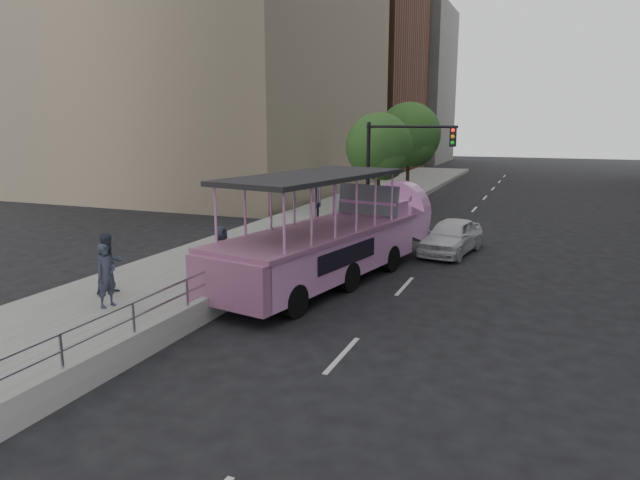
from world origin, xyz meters
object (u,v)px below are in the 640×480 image
car (451,236)px  parking_sign (318,212)px  pedestrian_far (221,250)px  duck_boat (337,239)px  street_tree_far (410,137)px  pedestrian_mid (109,264)px  street_tree_near (380,149)px  traffic_signal (393,160)px  pedestrian_near (106,276)px

car → parking_sign: parking_sign is taller
car → parking_sign: 5.65m
pedestrian_far → parking_sign: parking_sign is taller
car → parking_sign: size_ratio=1.35×
duck_boat → street_tree_far: size_ratio=1.73×
pedestrian_mid → pedestrian_far: 3.63m
pedestrian_far → parking_sign: 4.29m
street_tree_near → car: bearing=-53.5°
street_tree_near → pedestrian_mid: bearing=-100.9°
street_tree_near → street_tree_far: size_ratio=0.89×
car → street_tree_far: street_tree_far is taller
duck_boat → parking_sign: (-1.44, 1.80, 0.56)m
duck_boat → traffic_signal: 8.56m
parking_sign → car: bearing=36.5°
duck_boat → street_tree_near: (-1.90, 11.71, 2.48)m
car → pedestrian_mid: bearing=-119.8°
car → pedestrian_near: pedestrian_near is taller
pedestrian_far → traffic_signal: traffic_signal is taller
parking_sign → street_tree_far: 16.09m
street_tree_far → street_tree_near: bearing=-91.9°
pedestrian_far → parking_sign: (1.89, 3.76, 0.81)m
street_tree_near → traffic_signal: bearing=-65.0°
pedestrian_mid → parking_sign: bearing=-8.4°
car → pedestrian_mid: pedestrian_mid is taller
pedestrian_near → street_tree_near: bearing=-1.9°
street_tree_far → pedestrian_far: bearing=-94.7°
pedestrian_mid → street_tree_far: street_tree_far is taller
pedestrian_far → street_tree_far: street_tree_far is taller
pedestrian_near → car: bearing=-27.3°
pedestrian_mid → parking_sign: parking_sign is taller
car → pedestrian_far: size_ratio=2.64×
parking_sign → traffic_signal: (1.14, 6.48, 1.60)m
street_tree_near → street_tree_far: street_tree_far is taller
street_tree_near → duck_boat: bearing=-80.8°
duck_boat → pedestrian_near: (-4.32, -6.14, -0.17)m
pedestrian_near → street_tree_far: bearing=-0.4°
duck_boat → car: bearing=59.4°
car → pedestrian_near: size_ratio=2.40×
pedestrian_mid → parking_sign: size_ratio=0.58×
pedestrian_near → traffic_signal: 15.15m
pedestrian_far → car: bearing=-45.8°
pedestrian_far → street_tree_near: size_ratio=0.27×
duck_boat → pedestrian_far: bearing=-149.6°
parking_sign → pedestrian_far: bearing=-116.7°
pedestrian_mid → traffic_signal: (4.83, 13.39, 2.31)m
duck_boat → car: size_ratio=2.69×
pedestrian_near → street_tree_far: 24.19m
duck_boat → parking_sign: size_ratio=3.64×
pedestrian_near → street_tree_far: (2.62, 23.84, 3.14)m
street_tree_near → street_tree_far: (0.20, 6.00, 0.49)m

